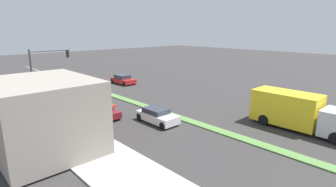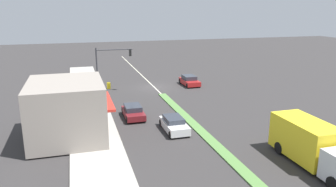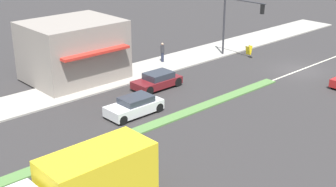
{
  "view_description": "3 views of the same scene",
  "coord_description": "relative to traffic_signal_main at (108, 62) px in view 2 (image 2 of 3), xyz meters",
  "views": [
    {
      "loc": [
        16.15,
        32.49,
        7.8
      ],
      "look_at": [
        -1.68,
        13.48,
        1.42
      ],
      "focal_mm": 28.0,
      "sensor_mm": 36.0,
      "label": 1
    },
    {
      "loc": [
        10.2,
        41.98,
        10.51
      ],
      "look_at": [
        1.24,
        11.06,
        2.0
      ],
      "focal_mm": 35.0,
      "sensor_mm": 36.0,
      "label": 2
    },
    {
      "loc": [
        -20.43,
        34.04,
        12.55
      ],
      "look_at": [
        0.55,
        14.74,
        1.57
      ],
      "focal_mm": 50.0,
      "sensor_mm": 36.0,
      "label": 3
    }
  ],
  "objects": [
    {
      "name": "hatchback_red",
      "position": [
        -11.12,
        -1.01,
        -3.26
      ],
      "size": [
        1.92,
        3.98,
        1.33
      ],
      "color": "#AD1E1E",
      "rests_on": "ground"
    },
    {
      "name": "ground_plane",
      "position": [
        -6.12,
        16.77,
        -3.9
      ],
      "size": [
        160.0,
        160.0,
        0.0
      ],
      "primitive_type": "plane",
      "color": "#333030"
    },
    {
      "name": "delivery_truck",
      "position": [
        -11.12,
        23.76,
        -2.43
      ],
      "size": [
        2.44,
        7.5,
        2.87
      ],
      "color": "silver",
      "rests_on": "ground"
    },
    {
      "name": "warning_aframe_sign",
      "position": [
        -0.11,
        -1.98,
        -3.47
      ],
      "size": [
        0.45,
        0.53,
        0.84
      ],
      "color": "yellow",
      "rests_on": "ground"
    },
    {
      "name": "sidewalk_right",
      "position": [
        2.88,
        17.27,
        -3.84
      ],
      "size": [
        4.0,
        73.0,
        0.12
      ],
      "primitive_type": "cube",
      "color": "#A8A399",
      "rests_on": "ground"
    },
    {
      "name": "van_white",
      "position": [
        -3.92,
        15.03,
        -3.29
      ],
      "size": [
        1.75,
        3.89,
        1.25
      ],
      "color": "silver",
      "rests_on": "ground"
    },
    {
      "name": "traffic_signal_main",
      "position": [
        0.0,
        0.0,
        0.0
      ],
      "size": [
        4.59,
        0.34,
        5.6
      ],
      "color": "#333338",
      "rests_on": "sidewalk_right"
    },
    {
      "name": "pedestrian",
      "position": [
        3.43,
        5.9,
        -2.86
      ],
      "size": [
        0.34,
        0.34,
        1.74
      ],
      "color": "#282D42",
      "rests_on": "sidewalk_right"
    },
    {
      "name": "lane_marking_center",
      "position": [
        -6.12,
        -1.23,
        -3.9
      ],
      "size": [
        0.16,
        60.0,
        0.01
      ],
      "primitive_type": "cube",
      "color": "beige",
      "rests_on": "ground"
    },
    {
      "name": "building_corner_store",
      "position": [
        4.91,
        14.09,
        -1.45
      ],
      "size": [
        6.56,
        7.19,
        4.66
      ],
      "color": "gray",
      "rests_on": "sidewalk_right"
    },
    {
      "name": "sedan_maroon",
      "position": [
        -1.12,
        10.54,
        -3.3
      ],
      "size": [
        1.8,
        3.84,
        1.23
      ],
      "color": "maroon",
      "rests_on": "ground"
    }
  ]
}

